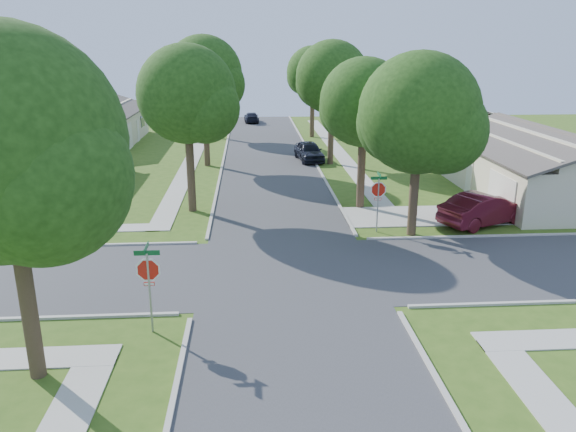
% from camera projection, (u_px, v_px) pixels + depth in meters
% --- Properties ---
extents(ground, '(100.00, 100.00, 0.00)m').
position_uv_depth(ground, '(288.00, 271.00, 22.91)').
color(ground, '#345216').
rests_on(ground, ground).
extents(road_ns, '(7.00, 100.00, 0.02)m').
position_uv_depth(road_ns, '(288.00, 271.00, 22.90)').
color(road_ns, '#333335').
rests_on(road_ns, ground).
extents(sidewalk_ne, '(1.20, 40.00, 0.04)m').
position_uv_depth(sidewalk_ne, '(338.00, 151.00, 48.08)').
color(sidewalk_ne, '#9E9B91').
rests_on(sidewalk_ne, ground).
extents(sidewalk_nw, '(1.20, 40.00, 0.04)m').
position_uv_depth(sidewalk_nw, '(195.00, 153.00, 47.28)').
color(sidewalk_nw, '#9E9B91').
rests_on(sidewalk_nw, ground).
extents(driveway, '(8.80, 3.60, 0.05)m').
position_uv_depth(driveway, '(425.00, 216.00, 30.18)').
color(driveway, '#9E9B91').
rests_on(driveway, ground).
extents(stop_sign_sw, '(1.05, 0.80, 2.98)m').
position_uv_depth(stop_sign_sw, '(148.00, 274.00, 17.52)').
color(stop_sign_sw, gray).
rests_on(stop_sign_sw, ground).
extents(stop_sign_ne, '(1.05, 0.80, 2.98)m').
position_uv_depth(stop_sign_ne, '(378.00, 192.00, 27.09)').
color(stop_sign_ne, gray).
rests_on(stop_sign_ne, ground).
extents(tree_e_near, '(4.97, 4.80, 8.28)m').
position_uv_depth(tree_e_near, '(365.00, 107.00, 30.13)').
color(tree_e_near, '#38281C').
rests_on(tree_e_near, ground).
extents(tree_e_mid, '(5.59, 5.40, 9.21)m').
position_uv_depth(tree_e_mid, '(333.00, 81.00, 41.39)').
color(tree_e_mid, '#38281C').
rests_on(tree_e_mid, ground).
extents(tree_e_far, '(5.17, 5.00, 8.72)m').
position_uv_depth(tree_e_far, '(313.00, 75.00, 53.86)').
color(tree_e_far, '#38281C').
rests_on(tree_e_far, ground).
extents(tree_w_near, '(5.38, 5.20, 8.97)m').
position_uv_depth(tree_w_near, '(188.00, 99.00, 29.38)').
color(tree_w_near, '#38281C').
rests_on(tree_w_near, ground).
extents(tree_w_mid, '(5.80, 5.60, 9.56)m').
position_uv_depth(tree_w_mid, '(205.00, 78.00, 40.71)').
color(tree_w_mid, '#38281C').
rests_on(tree_w_mid, ground).
extents(tree_w_far, '(4.76, 4.60, 8.04)m').
position_uv_depth(tree_w_far, '(215.00, 80.00, 53.38)').
color(tree_w_far, '#38281C').
rests_on(tree_w_far, ground).
extents(tree_sw_corner, '(6.21, 6.00, 9.55)m').
position_uv_depth(tree_sw_corner, '(8.00, 155.00, 13.90)').
color(tree_sw_corner, '#38281C').
rests_on(tree_sw_corner, ground).
extents(tree_ne_corner, '(5.80, 5.60, 8.66)m').
position_uv_depth(tree_ne_corner, '(420.00, 119.00, 25.68)').
color(tree_ne_corner, '#38281C').
rests_on(tree_ne_corner, ground).
extents(house_ne_near, '(8.42, 13.60, 4.23)m').
position_uv_depth(house_ne_near, '(539.00, 171.00, 33.98)').
color(house_ne_near, beige).
rests_on(house_ne_near, ground).
extents(house_ne_far, '(8.42, 13.60, 4.23)m').
position_uv_depth(house_ne_far, '(441.00, 128.00, 51.14)').
color(house_ne_far, beige).
rests_on(house_ne_far, ground).
extents(house_nw_near, '(8.42, 13.60, 4.23)m').
position_uv_depth(house_nw_near, '(22.00, 164.00, 35.71)').
color(house_nw_near, beige).
rests_on(house_nw_near, ground).
extents(house_nw_far, '(8.42, 13.60, 4.23)m').
position_uv_depth(house_nw_far, '(92.00, 126.00, 51.91)').
color(house_nw_far, beige).
rests_on(house_nw_far, ground).
extents(car_driveway, '(5.26, 3.69, 1.65)m').
position_uv_depth(car_driveway, '(484.00, 209.00, 28.58)').
color(car_driveway, '#50101C').
rests_on(car_driveway, ground).
extents(car_curb_east, '(2.32, 4.62, 1.51)m').
position_uv_depth(car_curb_east, '(309.00, 151.00, 44.21)').
color(car_curb_east, black).
rests_on(car_curb_east, ground).
extents(car_curb_west, '(1.79, 4.05, 1.16)m').
position_uv_depth(car_curb_west, '(252.00, 117.00, 65.59)').
color(car_curb_west, black).
rests_on(car_curb_west, ground).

